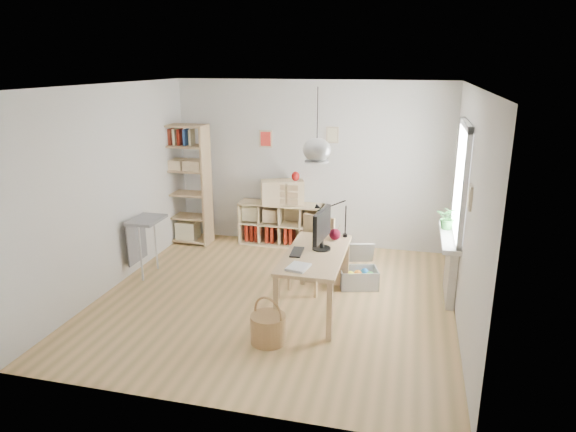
% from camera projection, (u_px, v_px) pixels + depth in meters
% --- Properties ---
extents(ground, '(4.50, 4.50, 0.00)m').
position_uv_depth(ground, '(275.00, 299.00, 6.68)').
color(ground, tan).
rests_on(ground, ground).
extents(room_shell, '(4.50, 4.50, 4.50)m').
position_uv_depth(room_shell, '(317.00, 150.00, 5.83)').
color(room_shell, silver).
rests_on(room_shell, ground).
extents(window_unit, '(0.07, 1.16, 1.46)m').
position_uv_depth(window_unit, '(462.00, 182.00, 6.28)').
color(window_unit, white).
rests_on(window_unit, ground).
extents(radiator, '(0.10, 0.80, 0.80)m').
position_uv_depth(radiator, '(451.00, 269.00, 6.62)').
color(radiator, silver).
rests_on(radiator, ground).
extents(windowsill, '(0.22, 1.20, 0.06)m').
position_uv_depth(windowsill, '(450.00, 237.00, 6.50)').
color(windowsill, white).
rests_on(windowsill, radiator).
extents(desk, '(0.70, 1.50, 0.75)m').
position_uv_depth(desk, '(315.00, 260.00, 6.22)').
color(desk, tan).
rests_on(desk, ground).
extents(cube_shelf, '(1.40, 0.38, 0.72)m').
position_uv_depth(cube_shelf, '(280.00, 227.00, 8.63)').
color(cube_shelf, beige).
rests_on(cube_shelf, ground).
extents(tall_bookshelf, '(0.80, 0.38, 2.00)m').
position_uv_depth(tall_bookshelf, '(185.00, 180.00, 8.50)').
color(tall_bookshelf, tan).
rests_on(tall_bookshelf, ground).
extents(side_table, '(0.40, 0.55, 0.85)m').
position_uv_depth(side_table, '(143.00, 230.00, 7.27)').
color(side_table, gray).
rests_on(side_table, ground).
extents(chair, '(0.61, 0.61, 0.98)m').
position_uv_depth(chair, '(313.00, 249.00, 6.89)').
color(chair, gray).
rests_on(chair, ground).
extents(wicker_basket, '(0.39, 0.39, 0.54)m').
position_uv_depth(wicker_basket, '(268.00, 328.00, 5.61)').
color(wicker_basket, '#A4774A').
rests_on(wicker_basket, ground).
extents(storage_chest, '(0.64, 0.69, 0.54)m').
position_uv_depth(storage_chest, '(359.00, 273.00, 7.04)').
color(storage_chest, silver).
rests_on(storage_chest, ground).
extents(monitor, '(0.23, 0.58, 0.50)m').
position_uv_depth(monitor, '(322.00, 227.00, 6.23)').
color(monitor, black).
rests_on(monitor, desk).
extents(keyboard, '(0.15, 0.35, 0.02)m').
position_uv_depth(keyboard, '(297.00, 252.00, 6.19)').
color(keyboard, black).
rests_on(keyboard, desk).
extents(task_lamp, '(0.43, 0.16, 0.45)m').
position_uv_depth(task_lamp, '(329.00, 214.00, 6.66)').
color(task_lamp, black).
rests_on(task_lamp, desk).
extents(yarn_ball, '(0.15, 0.15, 0.15)m').
position_uv_depth(yarn_ball, '(335.00, 234.00, 6.62)').
color(yarn_ball, '#540B1A').
rests_on(yarn_ball, desk).
extents(paper_tray, '(0.26, 0.31, 0.03)m').
position_uv_depth(paper_tray, '(298.00, 267.00, 5.72)').
color(paper_tray, white).
rests_on(paper_tray, desk).
extents(drawer_chest, '(0.75, 0.53, 0.39)m').
position_uv_depth(drawer_chest, '(282.00, 192.00, 8.41)').
color(drawer_chest, beige).
rests_on(drawer_chest, cube_shelf).
extents(red_vase, '(0.13, 0.13, 0.16)m').
position_uv_depth(red_vase, '(296.00, 176.00, 8.28)').
color(red_vase, '#980D0C').
rests_on(red_vase, drawer_chest).
extents(potted_plant, '(0.35, 0.33, 0.31)m').
position_uv_depth(potted_plant, '(448.00, 218.00, 6.68)').
color(potted_plant, '#246126').
rests_on(potted_plant, windowsill).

